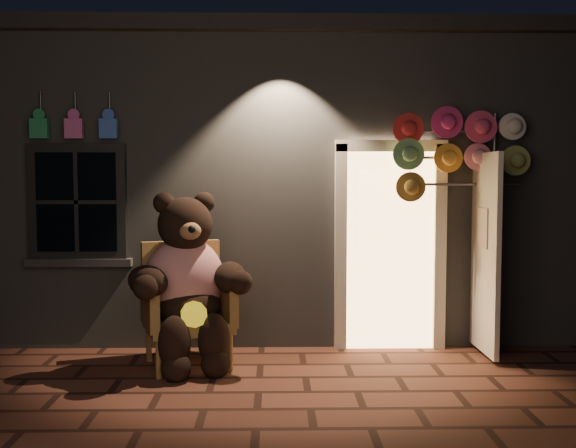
{
  "coord_description": "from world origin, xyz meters",
  "views": [
    {
      "loc": [
        0.13,
        -5.55,
        1.81
      ],
      "look_at": [
        0.27,
        1.0,
        1.35
      ],
      "focal_mm": 42.0,
      "sensor_mm": 36.0,
      "label": 1
    }
  ],
  "objects": [
    {
      "name": "teddy_bear",
      "position": [
        -0.69,
        0.75,
        0.82
      ],
      "size": [
        1.16,
        1.07,
        1.68
      ],
      "rotation": [
        0.0,
        0.0,
        0.32
      ],
      "color": "#AD1219",
      "rests_on": "ground"
    },
    {
      "name": "ground",
      "position": [
        0.0,
        0.0,
        0.0
      ],
      "size": [
        60.0,
        60.0,
        0.0
      ],
      "primitive_type": "plane",
      "color": "brown",
      "rests_on": "ground"
    },
    {
      "name": "hat_rack",
      "position": [
        2.01,
        1.28,
        2.07
      ],
      "size": [
        1.4,
        0.22,
        2.48
      ],
      "color": "#59595E",
      "rests_on": "ground"
    },
    {
      "name": "wicker_armchair",
      "position": [
        -0.72,
        0.89,
        0.59
      ],
      "size": [
        0.98,
        0.94,
        1.18
      ],
      "rotation": [
        0.0,
        0.0,
        0.32
      ],
      "color": "olive",
      "rests_on": "ground"
    },
    {
      "name": "shop_building",
      "position": [
        0.0,
        3.99,
        1.74
      ],
      "size": [
        7.3,
        5.95,
        3.51
      ],
      "color": "slate",
      "rests_on": "ground"
    }
  ]
}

